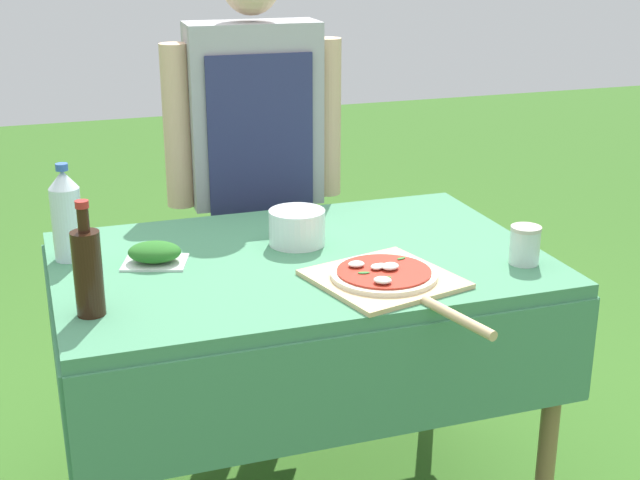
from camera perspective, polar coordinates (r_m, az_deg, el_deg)
prep_table at (r=2.40m, az=-1.32°, el=-3.35°), size 1.29×0.86×0.81m
person_cook at (r=2.94m, az=-4.17°, el=5.15°), size 0.58×0.21×1.56m
pizza_on_peel at (r=2.19m, az=4.32°, el=-2.45°), size 0.39×0.57×0.05m
oil_bottle at (r=2.04m, az=-14.63°, el=-1.89°), size 0.06×0.06×0.27m
water_bottle at (r=2.40m, az=-15.93°, el=1.56°), size 0.08×0.08×0.26m
herb_container at (r=2.34m, az=-10.54°, el=-0.85°), size 0.19×0.17×0.06m
mixing_tub at (r=2.44m, az=-1.48°, el=0.82°), size 0.16×0.16×0.10m
sauce_jar at (r=2.36m, az=12.96°, el=-0.45°), size 0.08×0.08×0.10m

